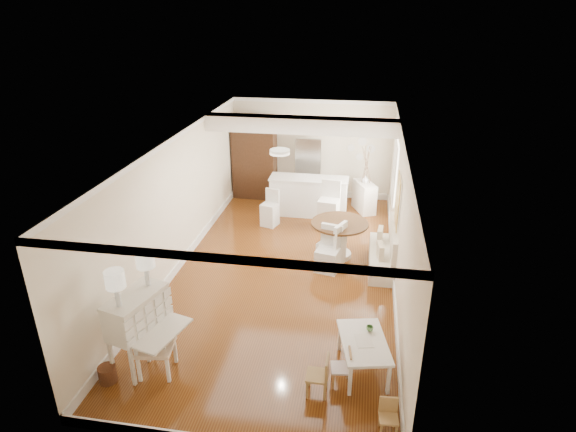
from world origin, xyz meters
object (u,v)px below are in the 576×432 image
(breakfast_counter, at_px, (309,196))
(fridge, at_px, (321,170))
(kids_chair_c, at_px, (389,418))
(dining_table, at_px, (339,240))
(kids_chair_b, at_px, (341,367))
(slip_chair_near, at_px, (328,249))
(gustavian_armchair, at_px, (156,346))
(bar_stool_right, at_px, (329,205))
(sideboard, at_px, (364,197))
(pantry_cabinet, at_px, (255,158))
(slip_chair_far, at_px, (331,243))
(kids_table, at_px, (363,356))
(wicker_basket, at_px, (107,374))
(secretary_bureau, at_px, (140,330))
(kids_chair_a, at_px, (317,375))
(bar_stool_left, at_px, (270,208))

(breakfast_counter, relative_size, fridge, 1.14)
(kids_chair_c, bearing_deg, dining_table, 96.75)
(kids_chair_b, xyz_separation_m, slip_chair_near, (-0.49, 3.31, 0.19))
(gustavian_armchair, xyz_separation_m, bar_stool_right, (2.09, 5.65, 0.12))
(kids_chair_b, bearing_deg, sideboard, 169.89)
(kids_chair_b, distance_m, pantry_cabinet, 7.90)
(bar_stool_right, bearing_deg, slip_chair_near, -76.30)
(slip_chair_far, distance_m, sideboard, 3.15)
(slip_chair_near, height_order, fridge, fridge)
(kids_table, relative_size, breakfast_counter, 0.54)
(kids_table, bearing_deg, gustavian_armchair, -170.03)
(slip_chair_far, bearing_deg, breakfast_counter, -137.24)
(gustavian_armchair, height_order, wicker_basket, gustavian_armchair)
(slip_chair_near, bearing_deg, secretary_bureau, -114.44)
(kids_chair_a, bearing_deg, bar_stool_left, -161.48)
(kids_table, height_order, kids_chair_b, kids_chair_b)
(kids_table, relative_size, sideboard, 1.31)
(bar_stool_right, height_order, sideboard, bar_stool_right)
(secretary_bureau, relative_size, dining_table, 1.01)
(dining_table, bearing_deg, slip_chair_far, -114.26)
(wicker_basket, xyz_separation_m, bar_stool_left, (1.27, 5.86, 0.34))
(kids_chair_c, bearing_deg, wicker_basket, 171.34)
(fridge, bearing_deg, breakfast_counter, -100.78)
(wicker_basket, relative_size, kids_table, 0.24)
(dining_table, relative_size, fridge, 0.69)
(slip_chair_far, bearing_deg, kids_table, 38.27)
(secretary_bureau, xyz_separation_m, sideboard, (3.26, 6.74, -0.22))
(secretary_bureau, distance_m, dining_table, 4.85)
(kids_table, distance_m, bar_stool_right, 5.21)
(bar_stool_left, bearing_deg, sideboard, 47.87)
(slip_chair_far, xyz_separation_m, bar_stool_left, (-1.70, 1.72, -0.03))
(gustavian_armchair, distance_m, pantry_cabinet, 7.51)
(gustavian_armchair, bearing_deg, bar_stool_right, -28.02)
(kids_chair_c, height_order, fridge, fridge)
(kids_chair_a, bearing_deg, sideboard, 176.20)
(dining_table, bearing_deg, bar_stool_left, 142.66)
(dining_table, distance_m, bar_stool_right, 1.58)
(kids_chair_b, height_order, dining_table, dining_table)
(bar_stool_right, distance_m, pantry_cabinet, 2.98)
(kids_chair_b, distance_m, fridge, 7.35)
(slip_chair_near, bearing_deg, pantry_cabinet, 135.13)
(kids_chair_a, height_order, fridge, fridge)
(kids_chair_a, height_order, kids_chair_c, kids_chair_a)
(gustavian_armchair, height_order, slip_chair_near, slip_chair_near)
(wicker_basket, relative_size, sideboard, 0.31)
(gustavian_armchair, distance_m, kids_table, 3.13)
(kids_chair_b, bearing_deg, dining_table, 175.93)
(wicker_basket, distance_m, kids_chair_a, 3.12)
(kids_chair_c, bearing_deg, fridge, 97.27)
(fridge, bearing_deg, pantry_cabinet, 179.10)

